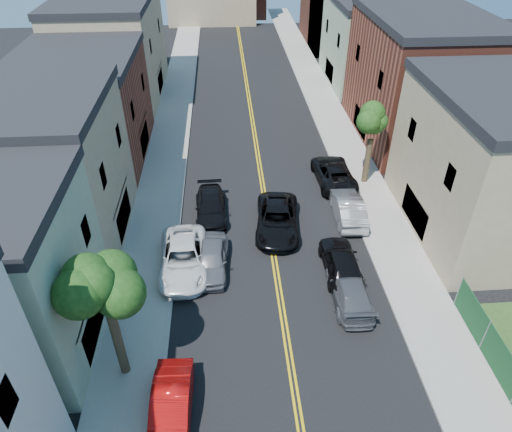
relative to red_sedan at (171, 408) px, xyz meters
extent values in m
cube|color=gray|center=(-2.40, 28.55, -0.70)|extent=(3.20, 100.00, 0.15)
cube|color=gray|center=(13.40, 28.55, -0.70)|extent=(3.20, 100.00, 0.15)
cube|color=gray|center=(-0.65, 28.55, -0.70)|extent=(0.30, 100.00, 0.15)
cube|color=gray|center=(11.65, 28.55, -0.70)|extent=(0.30, 100.00, 0.15)
cube|color=#998466|center=(-8.50, 13.55, 3.72)|extent=(9.00, 10.00, 9.00)
cube|color=brown|center=(-8.50, 24.55, 3.22)|extent=(9.00, 12.00, 8.00)
cube|color=#998466|center=(-8.50, 38.55, 3.97)|extent=(9.00, 16.00, 9.50)
cube|color=#998466|center=(19.50, 12.55, 3.72)|extent=(9.00, 12.00, 9.00)
cube|color=brown|center=(19.50, 26.55, 4.22)|extent=(9.00, 14.00, 10.00)
cube|color=gray|center=(19.50, 40.55, 3.47)|extent=(9.00, 12.00, 8.50)
cylinder|color=#3A2D1D|center=(-2.40, 2.55, 1.35)|extent=(0.44, 0.44, 3.96)
sphere|color=#11340E|center=(-2.40, 2.55, 5.67)|extent=(5.20, 5.20, 5.20)
sphere|color=#11340E|center=(-1.88, 2.16, 6.71)|extent=(3.90, 3.90, 3.90)
sphere|color=#11340E|center=(-2.92, 3.07, 5.15)|extent=(3.64, 3.64, 3.64)
cylinder|color=#3A2D1D|center=(13.40, 18.55, 1.13)|extent=(0.44, 0.44, 3.52)
sphere|color=#11340E|center=(13.40, 18.55, 4.87)|extent=(4.40, 4.40, 4.40)
sphere|color=#11340E|center=(13.84, 18.22, 5.75)|extent=(3.30, 3.30, 3.30)
sphere|color=#11340E|center=(12.96, 18.99, 4.43)|extent=(3.08, 3.08, 3.08)
imported|color=red|center=(0.00, 0.00, 0.00)|extent=(1.77, 4.75, 1.55)
imported|color=silver|center=(0.00, 9.66, 0.05)|extent=(2.94, 6.03, 1.65)
imported|color=slate|center=(1.70, 9.51, 0.01)|extent=(2.16, 4.70, 1.56)
imported|color=black|center=(1.58, 14.99, -0.04)|extent=(2.23, 5.16, 1.48)
imported|color=#505156|center=(9.30, 6.40, -0.05)|extent=(2.11, 5.03, 1.45)
imported|color=black|center=(9.30, 8.53, 0.08)|extent=(2.04, 5.05, 1.72)
imported|color=#939499|center=(11.00, 14.08, 0.07)|extent=(1.94, 5.18, 1.69)
imported|color=black|center=(11.00, 18.91, 0.03)|extent=(2.90, 5.90, 1.61)
imported|color=black|center=(6.00, 13.09, 0.05)|extent=(3.39, 6.22, 1.65)
camera|label=1|loc=(2.83, -11.26, 18.21)|focal=32.30mm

